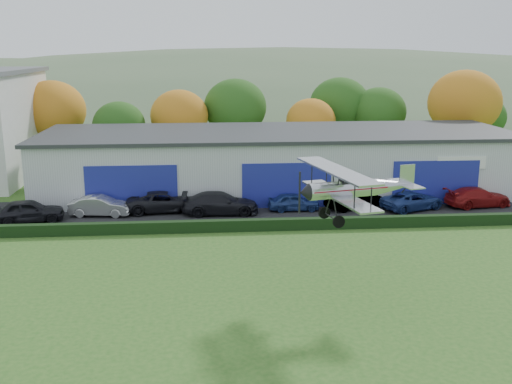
{
  "coord_description": "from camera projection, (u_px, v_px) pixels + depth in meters",
  "views": [
    {
      "loc": [
        -1.18,
        -22.84,
        12.26
      ],
      "look_at": [
        1.51,
        9.2,
        4.45
      ],
      "focal_mm": 41.59,
      "sensor_mm": 36.0,
      "label": 1
    }
  ],
  "objects": [
    {
      "name": "car_7",
      "position": [
        478.0,
        197.0,
        46.87
      ],
      "size": [
        5.52,
        2.9,
        1.53
      ],
      "primitive_type": "imported",
      "rotation": [
        0.0,
        0.0,
        1.72
      ],
      "color": "maroon",
      "rests_on": "apron"
    },
    {
      "name": "car_5",
      "position": [
        354.0,
        199.0,
        46.21
      ],
      "size": [
        4.93,
        3.16,
        1.53
      ],
      "primitive_type": "imported",
      "rotation": [
        0.0,
        0.0,
        1.93
      ],
      "color": "gray",
      "rests_on": "apron"
    },
    {
      "name": "tree_belt",
      "position": [
        225.0,
        112.0,
        63.18
      ],
      "size": [
        75.7,
        13.22,
        10.12
      ],
      "color": "#3D2614",
      "rests_on": "ground"
    },
    {
      "name": "ground",
      "position": [
        239.0,
        346.0,
        25.1
      ],
      "size": [
        300.0,
        300.0,
        0.0
      ],
      "primitive_type": "plane",
      "color": "#2A5A1C",
      "rests_on": "ground"
    },
    {
      "name": "hangar",
      "position": [
        278.0,
        161.0,
        51.97
      ],
      "size": [
        40.6,
        12.6,
        5.3
      ],
      "color": "#B2B7BC",
      "rests_on": "ground"
    },
    {
      "name": "car_4",
      "position": [
        294.0,
        202.0,
        45.73
      ],
      "size": [
        3.98,
        1.63,
        1.35
      ],
      "primitive_type": "imported",
      "rotation": [
        0.0,
        0.0,
        1.58
      ],
      "color": "navy",
      "rests_on": "apron"
    },
    {
      "name": "apron",
      "position": [
        262.0,
        211.0,
        45.67
      ],
      "size": [
        48.0,
        9.0,
        0.05
      ],
      "primitive_type": "cube",
      "color": "black",
      "rests_on": "ground"
    },
    {
      "name": "car_6",
      "position": [
        412.0,
        200.0,
        46.02
      ],
      "size": [
        5.63,
        4.13,
        1.42
      ],
      "primitive_type": "imported",
      "rotation": [
        0.0,
        0.0,
        1.96
      ],
      "color": "navy",
      "rests_on": "apron"
    },
    {
      "name": "hedge",
      "position": [
        269.0,
        225.0,
        40.94
      ],
      "size": [
        46.0,
        0.6,
        0.8
      ],
      "primitive_type": "cube",
      "color": "black",
      "rests_on": "ground"
    },
    {
      "name": "distant_hills",
      "position": [
        195.0,
        143.0,
        163.39
      ],
      "size": [
        430.0,
        196.0,
        56.0
      ],
      "color": "#4C6642",
      "rests_on": "ground"
    },
    {
      "name": "car_0",
      "position": [
        29.0,
        211.0,
        42.64
      ],
      "size": [
        5.17,
        2.88,
        1.66
      ],
      "primitive_type": "imported",
      "rotation": [
        0.0,
        0.0,
        1.77
      ],
      "color": "black",
      "rests_on": "apron"
    },
    {
      "name": "car_2",
      "position": [
        165.0,
        201.0,
        45.42
      ],
      "size": [
        5.9,
        3.14,
        1.58
      ],
      "primitive_type": "imported",
      "rotation": [
        0.0,
        0.0,
        1.66
      ],
      "color": "black",
      "rests_on": "apron"
    },
    {
      "name": "car_1",
      "position": [
        100.0,
        206.0,
        44.28
      ],
      "size": [
        4.69,
        2.08,
        1.5
      ],
      "primitive_type": "imported",
      "rotation": [
        0.0,
        0.0,
        1.46
      ],
      "color": "silver",
      "rests_on": "apron"
    },
    {
      "name": "biplane",
      "position": [
        353.0,
        187.0,
        28.67
      ],
      "size": [
        6.26,
        7.12,
        2.65
      ],
      "rotation": [
        0.0,
        0.0,
        0.23
      ],
      "color": "silver"
    },
    {
      "name": "car_3",
      "position": [
        220.0,
        203.0,
        44.73
      ],
      "size": [
        5.79,
        2.45,
        1.67
      ],
      "primitive_type": "imported",
      "rotation": [
        0.0,
        0.0,
        1.55
      ],
      "color": "black",
      "rests_on": "apron"
    }
  ]
}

